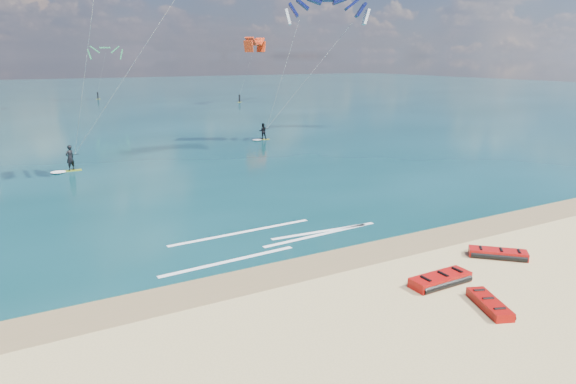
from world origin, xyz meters
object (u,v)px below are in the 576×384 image
object	(u,v)px
kitesurfer_main	(108,42)
packed_kite_left	(440,284)
packed_kite_mid	(497,257)
packed_kite_right	(489,308)
kitesurfer_far	(296,62)

from	to	relation	value
kitesurfer_main	packed_kite_left	bearing A→B (deg)	-70.40
packed_kite_mid	packed_kite_left	bearing A→B (deg)	-125.75
packed_kite_right	kitesurfer_main	distance (m)	28.52
packed_kite_left	packed_kite_right	distance (m)	2.23
packed_kite_left	kitesurfer_far	xyz separation A→B (m)	(12.26, 32.24, 7.84)
packed_kite_left	packed_kite_right	xyz separation A→B (m)	(0.07, -2.23, 0.00)
packed_kite_left	kitesurfer_far	size ratio (longest dim) A/B	0.18
packed_kite_mid	kitesurfer_main	distance (m)	27.23
kitesurfer_main	packed_kite_mid	bearing A→B (deg)	-60.85
kitesurfer_main	kitesurfer_far	distance (m)	21.14
packed_kite_left	packed_kite_mid	world-z (taller)	packed_kite_left
packed_kite_right	kitesurfer_far	distance (m)	37.39
packed_kite_mid	kitesurfer_far	distance (m)	33.41
packed_kite_mid	kitesurfer_far	size ratio (longest dim) A/B	0.17
packed_kite_mid	packed_kite_right	xyz separation A→B (m)	(-4.12, -3.01, 0.00)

